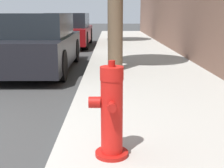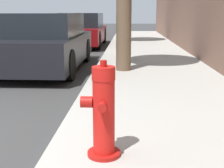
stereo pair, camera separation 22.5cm
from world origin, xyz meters
TOP-DOWN VIEW (x-y plane):
  - sidewalk_slab at (3.06, 0.00)m, footprint 2.74×40.00m
  - fire_hydrant at (2.25, -0.01)m, footprint 0.35×0.37m
  - parked_car_near at (0.46, 5.00)m, footprint 1.73×4.23m
  - parked_car_mid at (0.53, 10.77)m, footprint 1.75×4.46m

SIDE VIEW (x-z plane):
  - sidewalk_slab at x=3.06m, z-range 0.00..0.13m
  - fire_hydrant at x=2.25m, z-range 0.10..0.96m
  - parked_car_near at x=0.46m, z-range -0.02..1.36m
  - parked_car_mid at x=0.53m, z-range -0.02..1.37m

